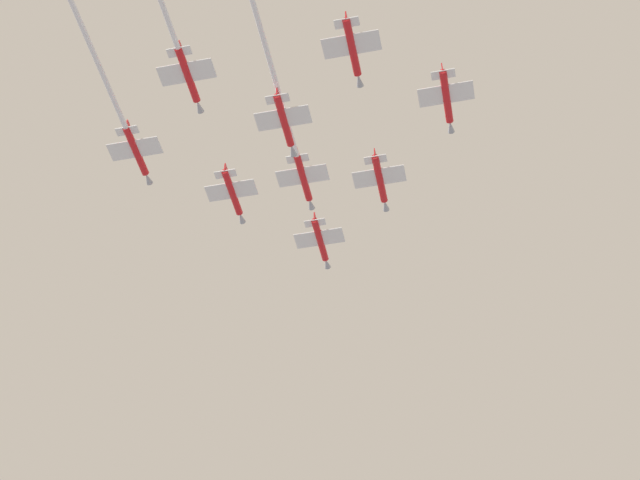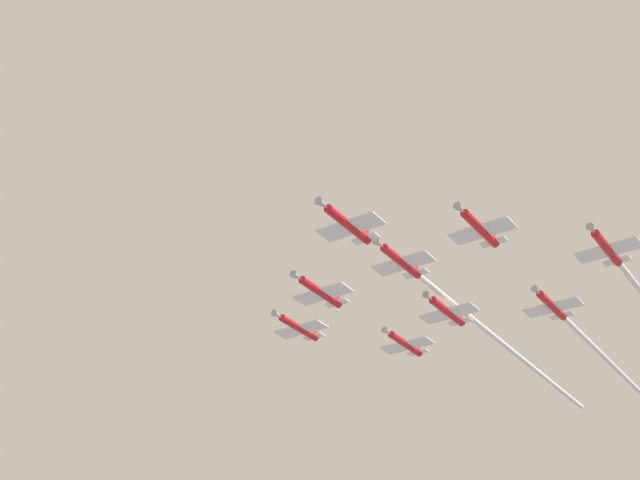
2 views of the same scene
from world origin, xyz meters
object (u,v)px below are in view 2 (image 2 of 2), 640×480
at_px(jet_starboard_trail, 604,357).
at_px(jet_tail_end, 405,343).
at_px(jet_lead, 347,224).
at_px(jet_starboard_inner, 320,292).
at_px(jet_center_rear, 298,327).
at_px(jet_port_inner, 480,228).
at_px(jet_port_outer, 480,325).
at_px(jet_port_trail, 447,311).

xyz_separation_m(jet_starboard_trail, jet_tail_end, (-11.31, 34.03, -0.31)).
relative_size(jet_lead, jet_starboard_trail, 0.17).
relative_size(jet_starboard_trail, jet_tail_end, 5.90).
height_order(jet_starboard_inner, jet_tail_end, jet_tail_end).
relative_size(jet_lead, jet_center_rear, 1.00).
relative_size(jet_port_inner, jet_starboard_inner, 1.00).
relative_size(jet_lead, jet_port_outer, 0.16).
height_order(jet_port_inner, jet_port_outer, jet_port_inner).
distance_m(jet_starboard_inner, jet_center_rear, 18.28).
height_order(jet_starboard_inner, jet_port_outer, jet_port_outer).
relative_size(jet_port_outer, jet_tail_end, 6.15).
bearing_deg(jet_lead, jet_tail_end, -71.57).
distance_m(jet_port_trail, jet_tail_end, 16.48).
height_order(jet_port_inner, jet_starboard_trail, jet_port_inner).
distance_m(jet_port_outer, jet_starboard_trail, 26.21).
bearing_deg(jet_lead, jet_starboard_trail, -101.41).
distance_m(jet_lead, jet_starboard_trail, 64.82).
height_order(jet_port_inner, jet_starboard_inner, jet_port_inner).
distance_m(jet_lead, jet_port_outer, 40.70).
xyz_separation_m(jet_port_outer, jet_center_rear, (-2.30, 29.64, 0.39)).
bearing_deg(jet_starboard_inner, jet_port_inner, 180.00).
relative_size(jet_port_inner, jet_port_trail, 1.00).
bearing_deg(jet_starboard_inner, jet_center_rear, -45.00).
height_order(jet_port_outer, jet_port_trail, jet_port_outer).
bearing_deg(jet_starboard_inner, jet_lead, 135.00).
height_order(jet_port_trail, jet_tail_end, jet_tail_end).
relative_size(jet_port_outer, jet_center_rear, 6.15).
xyz_separation_m(jet_lead, jet_port_outer, (36.59, -17.79, 0.89)).
bearing_deg(jet_lead, jet_center_rear, -45.00).
height_order(jet_port_inner, jet_port_trail, jet_port_inner).
bearing_deg(jet_port_trail, jet_starboard_inner, 50.19).
distance_m(jet_lead, jet_port_inner, 18.20).
relative_size(jet_lead, jet_port_trail, 1.00).
xyz_separation_m(jet_lead, jet_center_rear, (34.29, 11.85, 1.28)).
xyz_separation_m(jet_port_trail, jet_tail_end, (14.84, 7.05, 1.35)).
xyz_separation_m(jet_lead, jet_starboard_trail, (51.53, -39.32, 0.25)).
height_order(jet_port_outer, jet_tail_end, jet_port_outer).
bearing_deg(jet_port_outer, jet_starboard_inner, 65.28).
xyz_separation_m(jet_port_inner, jet_starboard_trail, (45.60, -22.18, -1.23)).
bearing_deg(jet_starboard_trail, jet_starboard_inner, 63.17).
bearing_deg(jet_center_rear, jet_tail_end, -135.00).
distance_m(jet_starboard_inner, jet_tail_end, 25.67).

